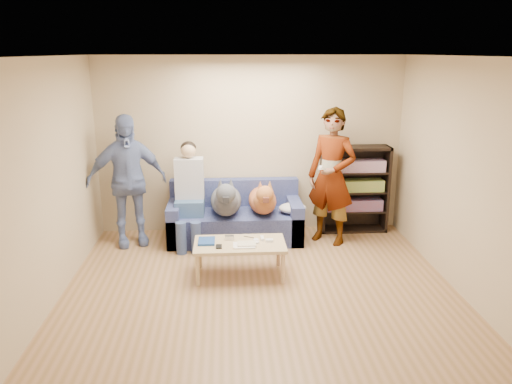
{
  "coord_description": "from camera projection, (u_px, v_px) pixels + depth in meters",
  "views": [
    {
      "loc": [
        -0.38,
        -4.79,
        2.65
      ],
      "look_at": [
        0.0,
        1.2,
        0.95
      ],
      "focal_mm": 35.0,
      "sensor_mm": 36.0,
      "label": 1
    }
  ],
  "objects": [
    {
      "name": "ground",
      "position": [
        263.0,
        308.0,
        5.34
      ],
      "size": [
        5.0,
        5.0,
        0.0
      ],
      "primitive_type": "plane",
      "color": "olive",
      "rests_on": "ground"
    },
    {
      "name": "ceiling",
      "position": [
        264.0,
        57.0,
        4.63
      ],
      "size": [
        5.0,
        5.0,
        0.0
      ],
      "primitive_type": "plane",
      "rotation": [
        3.14,
        0.0,
        0.0
      ],
      "color": "white",
      "rests_on": "ground"
    },
    {
      "name": "wall_back",
      "position": [
        250.0,
        145.0,
        7.39
      ],
      "size": [
        4.5,
        0.0,
        4.5
      ],
      "primitive_type": "plane",
      "rotation": [
        1.57,
        0.0,
        0.0
      ],
      "color": "tan",
      "rests_on": "ground"
    },
    {
      "name": "wall_front",
      "position": [
        301.0,
        321.0,
        2.59
      ],
      "size": [
        4.5,
        0.0,
        4.5
      ],
      "primitive_type": "plane",
      "rotation": [
        -1.57,
        0.0,
        0.0
      ],
      "color": "tan",
      "rests_on": "ground"
    },
    {
      "name": "wall_left",
      "position": [
        33.0,
        195.0,
        4.85
      ],
      "size": [
        0.0,
        5.0,
        5.0
      ],
      "primitive_type": "plane",
      "rotation": [
        1.57,
        0.0,
        1.57
      ],
      "color": "tan",
      "rests_on": "ground"
    },
    {
      "name": "wall_right",
      "position": [
        481.0,
        187.0,
        5.12
      ],
      "size": [
        0.0,
        5.0,
        5.0
      ],
      "primitive_type": "plane",
      "rotation": [
        1.57,
        0.0,
        -1.57
      ],
      "color": "tan",
      "rests_on": "ground"
    },
    {
      "name": "blanket",
      "position": [
        293.0,
        208.0,
        7.09
      ],
      "size": [
        0.39,
        0.33,
        0.14
      ],
      "primitive_type": "ellipsoid",
      "color": "silver",
      "rests_on": "sofa"
    },
    {
      "name": "person_standing_right",
      "position": [
        332.0,
        177.0,
        6.95
      ],
      "size": [
        0.83,
        0.79,
        1.92
      ],
      "primitive_type": "imported",
      "rotation": [
        0.0,
        0.0,
        -0.66
      ],
      "color": "gray",
      "rests_on": "ground"
    },
    {
      "name": "person_standing_left",
      "position": [
        127.0,
        181.0,
        6.88
      ],
      "size": [
        1.17,
        0.75,
        1.85
      ],
      "primitive_type": "imported",
      "rotation": [
        0.0,
        0.0,
        0.3
      ],
      "color": "#758CBC",
      "rests_on": "ground"
    },
    {
      "name": "held_controller",
      "position": [
        320.0,
        168.0,
        6.7
      ],
      "size": [
        0.08,
        0.14,
        0.03
      ],
      "primitive_type": "cube",
      "rotation": [
        0.0,
        0.0,
        -0.31
      ],
      "color": "white",
      "rests_on": "person_standing_right"
    },
    {
      "name": "notebook_blue",
      "position": [
        207.0,
        241.0,
        6.03
      ],
      "size": [
        0.2,
        0.26,
        0.03
      ],
      "primitive_type": "cube",
      "color": "navy",
      "rests_on": "coffee_table"
    },
    {
      "name": "papers",
      "position": [
        244.0,
        245.0,
        5.92
      ],
      "size": [
        0.26,
        0.2,
        0.02
      ],
      "primitive_type": "cube",
      "color": "silver",
      "rests_on": "coffee_table"
    },
    {
      "name": "magazine",
      "position": [
        247.0,
        244.0,
        5.93
      ],
      "size": [
        0.22,
        0.17,
        0.01
      ],
      "primitive_type": "cube",
      "color": "beige",
      "rests_on": "coffee_table"
    },
    {
      "name": "camera_silver",
      "position": [
        230.0,
        238.0,
        6.11
      ],
      "size": [
        0.11,
        0.06,
        0.05
      ],
      "primitive_type": "cube",
      "color": "#B6B5BA",
      "rests_on": "coffee_table"
    },
    {
      "name": "controller_a",
      "position": [
        262.0,
        238.0,
        6.12
      ],
      "size": [
        0.04,
        0.13,
        0.03
      ],
      "primitive_type": "cube",
      "color": "white",
      "rests_on": "coffee_table"
    },
    {
      "name": "controller_b",
      "position": [
        269.0,
        240.0,
        6.05
      ],
      "size": [
        0.09,
        0.06,
        0.03
      ],
      "primitive_type": "cube",
      "color": "white",
      "rests_on": "coffee_table"
    },
    {
      "name": "headphone_cup_a",
      "position": [
        256.0,
        242.0,
        6.0
      ],
      "size": [
        0.07,
        0.07,
        0.02
      ],
      "primitive_type": "cylinder",
      "color": "white",
      "rests_on": "coffee_table"
    },
    {
      "name": "headphone_cup_b",
      "position": [
        256.0,
        240.0,
        6.08
      ],
      "size": [
        0.07,
        0.07,
        0.02
      ],
      "primitive_type": "cylinder",
      "color": "white",
      "rests_on": "coffee_table"
    },
    {
      "name": "pen_orange",
      "position": [
        238.0,
        248.0,
        5.86
      ],
      "size": [
        0.13,
        0.06,
        0.01
      ],
      "primitive_type": "cylinder",
      "rotation": [
        0.0,
        1.57,
        0.35
      ],
      "color": "orange",
      "rests_on": "coffee_table"
    },
    {
      "name": "pen_black",
      "position": [
        249.0,
        237.0,
        6.19
      ],
      "size": [
        0.13,
        0.08,
        0.01
      ],
      "primitive_type": "cylinder",
      "rotation": [
        0.0,
        1.57,
        -0.52
      ],
      "color": "black",
      "rests_on": "coffee_table"
    },
    {
      "name": "wallet",
      "position": [
        219.0,
        247.0,
        5.88
      ],
      "size": [
        0.07,
        0.12,
        0.02
      ],
      "primitive_type": "cube",
      "color": "black",
      "rests_on": "coffee_table"
    },
    {
      "name": "sofa",
      "position": [
        235.0,
        220.0,
        7.26
      ],
      "size": [
        1.9,
        0.85,
        0.82
      ],
      "color": "#515B93",
      "rests_on": "ground"
    },
    {
      "name": "person_seated",
      "position": [
        189.0,
        190.0,
        6.97
      ],
      "size": [
        0.4,
        0.73,
        1.47
      ],
      "color": "#3D6086",
      "rests_on": "sofa"
    },
    {
      "name": "dog_gray",
      "position": [
        226.0,
        200.0,
        6.96
      ],
      "size": [
        0.43,
        1.26,
        0.63
      ],
      "color": "#53565E",
      "rests_on": "sofa"
    },
    {
      "name": "dog_tan",
      "position": [
        263.0,
        200.0,
        7.03
      ],
      "size": [
        0.39,
        1.16,
        0.57
      ],
      "color": "#B96038",
      "rests_on": "sofa"
    },
    {
      "name": "coffee_table",
      "position": [
        240.0,
        246.0,
        6.02
      ],
      "size": [
        1.1,
        0.6,
        0.42
      ],
      "color": "tan",
      "rests_on": "ground"
    },
    {
      "name": "bookshelf",
      "position": [
        354.0,
        187.0,
        7.49
      ],
      "size": [
        1.0,
        0.34,
        1.3
      ],
      "color": "black",
      "rests_on": "ground"
    }
  ]
}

